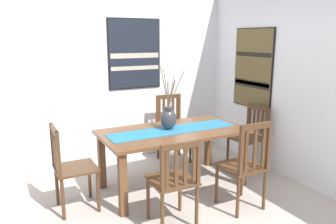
% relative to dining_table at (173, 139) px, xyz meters
% --- Properties ---
extents(ground_plane, '(6.40, 6.40, 0.03)m').
position_rel_dining_table_xyz_m(ground_plane, '(-0.33, -0.59, -0.63)').
color(ground_plane, '#B2A89E').
extents(wall_back, '(6.40, 0.12, 2.70)m').
position_rel_dining_table_xyz_m(wall_back, '(-0.33, 1.27, 0.73)').
color(wall_back, silver).
rests_on(wall_back, ground_plane).
extents(wall_side, '(0.12, 6.40, 2.70)m').
position_rel_dining_table_xyz_m(wall_side, '(1.53, -0.59, 0.73)').
color(wall_side, silver).
rests_on(wall_side, ground_plane).
extents(dining_table, '(1.72, 0.91, 0.72)m').
position_rel_dining_table_xyz_m(dining_table, '(0.00, 0.00, 0.00)').
color(dining_table, brown).
rests_on(dining_table, ground_plane).
extents(table_runner, '(1.59, 0.36, 0.01)m').
position_rel_dining_table_xyz_m(table_runner, '(0.00, -0.00, 0.11)').
color(table_runner, '#236B93').
rests_on(table_runner, dining_table).
extents(centerpiece_vase, '(0.32, 0.30, 0.76)m').
position_rel_dining_table_xyz_m(centerpiece_vase, '(-0.03, 0.05, 0.25)').
color(centerpiece_vase, '#333338').
rests_on(centerpiece_vase, dining_table).
extents(chair_0, '(0.42, 0.42, 0.98)m').
position_rel_dining_table_xyz_m(chair_0, '(0.41, -0.84, -0.12)').
color(chair_0, '#4C301C').
rests_on(chair_0, ground_plane).
extents(chair_1, '(0.44, 0.44, 0.98)m').
position_rel_dining_table_xyz_m(chair_1, '(0.43, 0.82, -0.11)').
color(chair_1, '#4C301C').
rests_on(chair_1, ground_plane).
extents(chair_2, '(0.44, 0.44, 0.90)m').
position_rel_dining_table_xyz_m(chair_2, '(-0.41, -0.79, -0.14)').
color(chair_2, '#4C301C').
rests_on(chair_2, ground_plane).
extents(chair_3, '(0.42, 0.42, 0.93)m').
position_rel_dining_table_xyz_m(chair_3, '(-1.23, -0.00, -0.13)').
color(chair_3, '#4C301C').
rests_on(chair_3, ground_plane).
extents(chair_4, '(0.45, 0.45, 0.89)m').
position_rel_dining_table_xyz_m(chair_4, '(1.22, -0.00, -0.13)').
color(chair_4, '#4C301C').
rests_on(chair_4, ground_plane).
extents(painting_on_back_wall, '(0.81, 0.05, 1.01)m').
position_rel_dining_table_xyz_m(painting_on_back_wall, '(0.01, 1.20, 0.96)').
color(painting_on_back_wall, black).
extents(painting_on_side_wall, '(0.05, 0.77, 1.13)m').
position_rel_dining_table_xyz_m(painting_on_side_wall, '(1.47, 0.29, 0.76)').
color(painting_on_side_wall, black).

